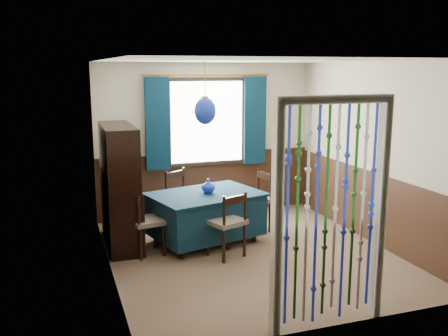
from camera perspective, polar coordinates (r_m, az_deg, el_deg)
name	(u,v)px	position (r m, az deg, el deg)	size (l,w,h in m)	color
floor	(250,254)	(6.69, 3.04, -9.75)	(4.00, 4.00, 0.00)	brown
ceiling	(253,60)	(6.25, 3.29, 12.18)	(4.00, 4.00, 0.00)	silver
wall_back	(206,140)	(8.22, -2.07, 3.24)	(3.60, 3.60, 0.00)	beige
wall_front	(335,199)	(4.60, 12.53, -3.49)	(3.60, 3.60, 0.00)	beige
wall_left	(107,170)	(5.93, -13.19, -0.22)	(4.00, 4.00, 0.00)	beige
wall_right	(372,153)	(7.21, 16.55, 1.64)	(4.00, 4.00, 0.00)	beige
wainscot_back	(207,184)	(8.34, -2.01, -1.88)	(3.60, 3.60, 0.00)	#382115
wainscot_front	(330,277)	(4.86, 12.05, -12.03)	(3.60, 3.60, 0.00)	#382115
wainscot_left	(112,232)	(6.12, -12.73, -7.11)	(4.00, 4.00, 0.00)	#382115
wainscot_right	(368,205)	(7.36, 16.12, -4.12)	(4.00, 4.00, 0.00)	#382115
window	(207,122)	(8.13, -1.99, 5.29)	(1.32, 0.12, 1.42)	black
doorway	(330,219)	(4.71, 12.05, -5.67)	(1.16, 0.12, 2.18)	silver
dining_table	(206,214)	(6.98, -2.09, -5.24)	(1.69, 1.36, 0.71)	#0A2335
chair_near	(227,222)	(6.44, 0.39, -6.24)	(0.55, 0.54, 0.87)	black
chair_far	(182,198)	(7.54, -4.77, -3.48)	(0.61, 0.60, 0.91)	black
chair_left	(145,222)	(6.60, -8.97, -6.08)	(0.46, 0.47, 0.84)	black
chair_right	(256,199)	(7.49, 3.63, -3.58)	(0.48, 0.50, 0.91)	black
sideboard	(120,204)	(7.00, -11.78, -4.00)	(0.45, 1.28, 1.66)	black
pendant_lamp	(205,111)	(6.71, -2.18, 6.55)	(0.29, 0.29, 0.84)	olive
vase_table	(208,186)	(6.91, -1.81, -2.10)	(0.17, 0.17, 0.18)	#162A98
bowl_shelf	(126,165)	(6.64, -11.19, 0.32)	(0.20, 0.20, 0.05)	beige
vase_sideboard	(122,176)	(7.13, -11.62, -0.93)	(0.17, 0.17, 0.18)	beige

